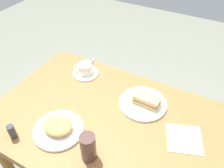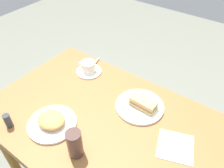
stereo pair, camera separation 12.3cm
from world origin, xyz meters
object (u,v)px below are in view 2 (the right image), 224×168
dining_table (104,129)px  spoon (94,63)px  drinking_glass (75,144)px  side_plate (52,124)px  sandwich_front (143,103)px  napkin (175,147)px  sandwich_plate (140,106)px  coffee_saucer (89,71)px  coffee_cup (88,66)px  salt_shaker (8,121)px

dining_table → spoon: spoon is taller
spoon → drinking_glass: size_ratio=0.73×
dining_table → side_plate: side_plate is taller
sandwich_front → napkin: bearing=-26.0°
sandwich_plate → side_plate: 0.43m
side_plate → napkin: 0.57m
dining_table → drinking_glass: bearing=-85.3°
sandwich_plate → coffee_saucer: (-0.40, 0.07, -0.00)m
side_plate → dining_table: bearing=43.9°
dining_table → side_plate: size_ratio=5.13×
dining_table → sandwich_plate: 0.21m
coffee_saucer → dining_table: bearing=-38.5°
drinking_glass → coffee_cup: bearing=125.2°
napkin → dining_table: bearing=-170.2°
dining_table → coffee_saucer: size_ratio=7.74×
salt_shaker → dining_table: bearing=41.2°
spoon → drinking_glass: bearing=-57.6°
dining_table → salt_shaker: salt_shaker is taller
side_plate → drinking_glass: bearing=-12.7°
side_plate → drinking_glass: drinking_glass is taller
coffee_saucer → coffee_cup: coffee_cup is taller
coffee_cup → salt_shaker: size_ratio=1.49×
sandwich_plate → sandwich_front: (0.02, 0.00, 0.03)m
coffee_saucer → drinking_glass: drinking_glass is taller
drinking_glass → napkin: bearing=40.1°
dining_table → spoon: bearing=135.3°
coffee_saucer → drinking_glass: (0.32, -0.45, 0.06)m
sandwich_front → spoon: 0.45m
salt_shaker → napkin: bearing=27.5°
coffee_saucer → side_plate: bearing=-73.3°
dining_table → coffee_cup: size_ratio=10.63×
spoon → coffee_cup: bearing=-78.2°
dining_table → coffee_cup: coffee_cup is taller
napkin → side_plate: bearing=-156.2°
coffee_saucer → salt_shaker: bearing=-93.6°
dining_table → napkin: bearing=9.8°
spoon → sandwich_plate: bearing=-19.3°
spoon → napkin: 0.70m
sandwich_plate → coffee_saucer: sandwich_plate is taller
dining_table → sandwich_front: size_ratio=8.55×
coffee_saucer → side_plate: side_plate is taller
napkin → spoon: bearing=158.9°
sandwich_front → napkin: (0.23, -0.11, -0.04)m
coffee_cup → side_plate: 0.43m
salt_shaker → drinking_glass: size_ratio=0.55×
side_plate → coffee_cup: bearing=106.9°
sandwich_front → napkin: sandwich_front is taller
sandwich_front → coffee_cup: size_ratio=1.24×
coffee_cup → salt_shaker: bearing=-93.4°
sandwich_plate → spoon: size_ratio=2.47×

